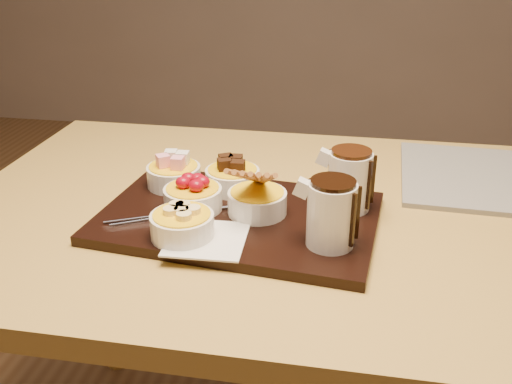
% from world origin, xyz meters
% --- Properties ---
extents(dining_table, '(1.20, 0.80, 0.75)m').
position_xyz_m(dining_table, '(0.00, 0.00, 0.65)').
color(dining_table, tan).
rests_on(dining_table, ground).
extents(serving_board, '(0.49, 0.35, 0.02)m').
position_xyz_m(serving_board, '(-0.07, -0.07, 0.76)').
color(serving_board, black).
rests_on(serving_board, dining_table).
extents(napkin, '(0.12, 0.12, 0.00)m').
position_xyz_m(napkin, '(-0.10, -0.17, 0.77)').
color(napkin, white).
rests_on(napkin, serving_board).
extents(bowl_marshmallows, '(0.10, 0.10, 0.04)m').
position_xyz_m(bowl_marshmallows, '(-0.21, 0.02, 0.79)').
color(bowl_marshmallows, white).
rests_on(bowl_marshmallows, serving_board).
extents(bowl_cake, '(0.10, 0.10, 0.04)m').
position_xyz_m(bowl_cake, '(-0.10, 0.02, 0.79)').
color(bowl_cake, white).
rests_on(bowl_cake, serving_board).
extents(bowl_strawberries, '(0.10, 0.10, 0.04)m').
position_xyz_m(bowl_strawberries, '(-0.15, -0.07, 0.79)').
color(bowl_strawberries, white).
rests_on(bowl_strawberries, serving_board).
extents(bowl_biscotti, '(0.10, 0.10, 0.04)m').
position_xyz_m(bowl_biscotti, '(-0.04, -0.06, 0.79)').
color(bowl_biscotti, white).
rests_on(bowl_biscotti, serving_board).
extents(bowl_bananas, '(0.10, 0.10, 0.04)m').
position_xyz_m(bowl_bananas, '(-0.14, -0.16, 0.79)').
color(bowl_bananas, white).
rests_on(bowl_bananas, serving_board).
extents(pitcher_dark_chocolate, '(0.08, 0.08, 0.10)m').
position_xyz_m(pitcher_dark_chocolate, '(0.09, -0.15, 0.82)').
color(pitcher_dark_chocolate, silver).
rests_on(pitcher_dark_chocolate, serving_board).
extents(pitcher_milk_chocolate, '(0.08, 0.08, 0.10)m').
position_xyz_m(pitcher_milk_chocolate, '(0.11, -0.02, 0.82)').
color(pitcher_milk_chocolate, silver).
rests_on(pitcher_milk_chocolate, serving_board).
extents(fondue_skewers, '(0.14, 0.25, 0.01)m').
position_xyz_m(fondue_skewers, '(-0.16, -0.09, 0.77)').
color(fondue_skewers, silver).
rests_on(fondue_skewers, serving_board).
extents(newspaper, '(0.41, 0.34, 0.01)m').
position_xyz_m(newspaper, '(0.42, 0.19, 0.76)').
color(newspaper, beige).
rests_on(newspaper, dining_table).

